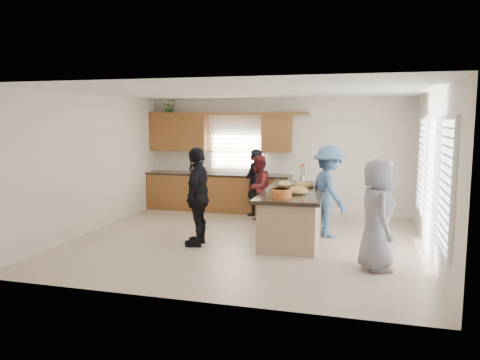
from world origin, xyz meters
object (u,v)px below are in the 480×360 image
(woman_left_front, at_px, (198,197))
(woman_right_back, at_px, (329,191))
(salad_bowl, at_px, (281,193))
(woman_right_front, at_px, (377,215))
(woman_left_mid, at_px, (258,187))
(island, at_px, (294,215))
(woman_left_back, at_px, (254,182))

(woman_left_front, bearing_deg, woman_right_back, 115.89)
(salad_bowl, distance_m, woman_right_front, 1.72)
(woman_left_mid, height_order, woman_left_front, woman_left_front)
(salad_bowl, bearing_deg, woman_right_back, 61.03)
(island, relative_size, woman_right_back, 1.52)
(salad_bowl, distance_m, woman_left_mid, 2.66)
(woman_left_back, relative_size, woman_left_front, 0.88)
(woman_left_back, distance_m, woman_left_front, 2.91)
(island, distance_m, salad_bowl, 1.10)
(woman_right_front, bearing_deg, woman_left_front, 67.72)
(island, height_order, woman_left_mid, woman_left_mid)
(island, bearing_deg, woman_right_front, -47.56)
(salad_bowl, xyz_separation_m, woman_left_back, (-1.18, 2.88, -0.24))
(woman_left_back, xyz_separation_m, woman_right_back, (1.89, -1.59, 0.10))
(salad_bowl, bearing_deg, island, 84.51)
(island, xyz_separation_m, woman_right_front, (1.51, -1.55, 0.41))
(woman_left_mid, bearing_deg, salad_bowl, 31.84)
(woman_right_front, bearing_deg, woman_left_mid, 28.63)
(island, bearing_deg, woman_left_back, 121.34)
(salad_bowl, relative_size, woman_left_front, 0.20)
(woman_right_front, bearing_deg, salad_bowl, 57.47)
(island, xyz_separation_m, salad_bowl, (-0.09, -0.93, 0.58))
(salad_bowl, bearing_deg, woman_right_front, -21.25)
(woman_left_mid, relative_size, woman_right_front, 0.86)
(island, xyz_separation_m, woman_left_back, (-1.27, 1.95, 0.34))
(woman_left_back, bearing_deg, woman_left_front, 4.19)
(woman_left_mid, bearing_deg, island, 45.06)
(woman_left_mid, bearing_deg, woman_left_back, -144.04)
(woman_left_front, xyz_separation_m, woman_right_front, (3.14, -0.61, -0.04))
(woman_left_back, bearing_deg, salad_bowl, 33.56)
(woman_right_back, bearing_deg, salad_bowl, 122.73)
(woman_left_back, height_order, woman_right_front, woman_right_front)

